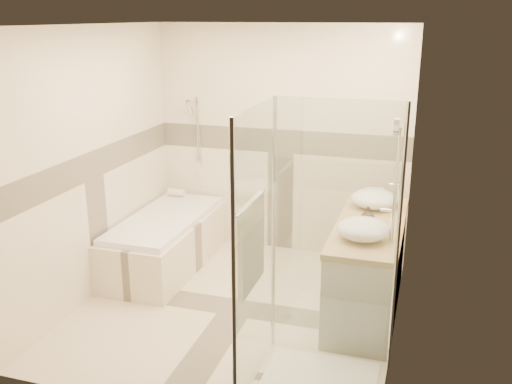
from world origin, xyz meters
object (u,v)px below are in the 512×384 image
(vessel_sink_near, at_px, (374,199))
(vessel_sink_far, at_px, (363,229))
(bathtub, at_px, (166,239))
(amenity_bottle_a, at_px, (368,216))
(shower_enclosure, at_px, (305,325))
(amenity_bottle_b, at_px, (368,216))
(vanity, at_px, (368,267))

(vessel_sink_near, relative_size, vessel_sink_far, 1.01)
(bathtub, bearing_deg, vessel_sink_far, -19.29)
(bathtub, xyz_separation_m, amenity_bottle_a, (2.13, -0.41, 0.62))
(shower_enclosure, bearing_deg, vessel_sink_near, 80.87)
(bathtub, height_order, amenity_bottle_a, amenity_bottle_a)
(vessel_sink_far, bearing_deg, shower_enclosure, -107.31)
(vessel_sink_near, xyz_separation_m, amenity_bottle_a, (0.00, -0.48, -0.01))
(shower_enclosure, xyz_separation_m, amenity_bottle_b, (0.27, 1.21, 0.43))
(amenity_bottle_a, bearing_deg, vessel_sink_near, 90.00)
(vessel_sink_far, distance_m, amenity_bottle_b, 0.34)
(vessel_sink_far, xyz_separation_m, amenity_bottle_a, (0.00, 0.34, -0.01))
(bathtub, height_order, amenity_bottle_b, amenity_bottle_b)
(amenity_bottle_a, bearing_deg, vanity, 70.30)
(bathtub, distance_m, amenity_bottle_a, 2.25)
(shower_enclosure, xyz_separation_m, vessel_sink_near, (0.27, 1.70, 0.43))
(shower_enclosure, relative_size, amenity_bottle_b, 12.48)
(vanity, distance_m, vessel_sink_near, 0.66)
(vanity, distance_m, amenity_bottle_a, 0.50)
(vanity, relative_size, vessel_sink_far, 3.83)
(amenity_bottle_b, bearing_deg, bathtub, 169.14)
(bathtub, xyz_separation_m, amenity_bottle_b, (2.13, -0.41, 0.62))
(vanity, bearing_deg, amenity_bottle_a, -109.70)
(bathtub, bearing_deg, amenity_bottle_b, -10.86)
(shower_enclosure, bearing_deg, bathtub, 138.90)
(vessel_sink_far, xyz_separation_m, amenity_bottle_b, (0.00, 0.34, -0.00))
(shower_enclosure, distance_m, amenity_bottle_a, 1.31)
(bathtub, bearing_deg, shower_enclosure, -41.10)
(vessel_sink_far, bearing_deg, vanity, 87.11)
(amenity_bottle_a, bearing_deg, amenity_bottle_b, -90.00)
(bathtub, bearing_deg, vessel_sink_near, 2.06)
(vessel_sink_far, distance_m, amenity_bottle_a, 0.34)
(vanity, xyz_separation_m, amenity_bottle_a, (-0.02, -0.06, 0.50))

